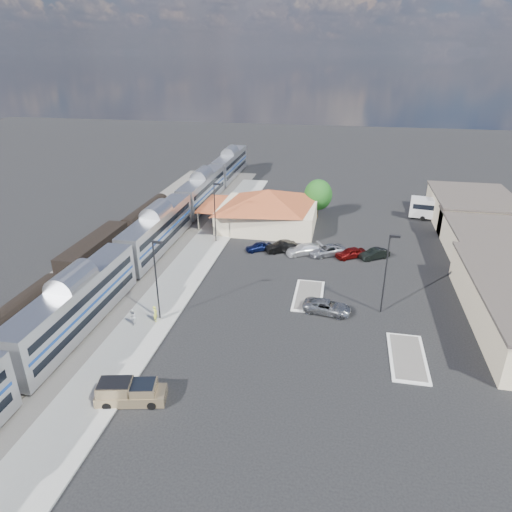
% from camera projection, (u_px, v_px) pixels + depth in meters
% --- Properties ---
extents(ground, '(280.00, 280.00, 0.00)m').
position_uv_depth(ground, '(272.00, 301.00, 51.72)').
color(ground, black).
rests_on(ground, ground).
extents(railbed, '(16.00, 100.00, 0.12)m').
position_uv_depth(railbed, '(130.00, 258.00, 62.52)').
color(railbed, '#4C4944').
rests_on(railbed, ground).
extents(platform, '(5.50, 92.00, 0.18)m').
position_uv_depth(platform, '(188.00, 269.00, 59.15)').
color(platform, gray).
rests_on(platform, ground).
extents(passenger_train, '(3.00, 104.00, 5.55)m').
position_uv_depth(passenger_train, '(158.00, 232.00, 63.83)').
color(passenger_train, silver).
rests_on(passenger_train, ground).
extents(freight_cars, '(2.80, 46.00, 4.00)m').
position_uv_depth(freight_cars, '(95.00, 254.00, 59.19)').
color(freight_cars, black).
rests_on(freight_cars, ground).
extents(station_depot, '(18.35, 12.24, 6.20)m').
position_uv_depth(station_depot, '(268.00, 208.00, 72.75)').
color(station_depot, '#C1B58D').
rests_on(station_depot, ground).
extents(buildings_east, '(14.40, 51.40, 4.80)m').
position_uv_depth(buildings_east, '(504.00, 252.00, 58.73)').
color(buildings_east, '#C6B28C').
rests_on(buildings_east, ground).
extents(traffic_island_south, '(3.30, 7.50, 0.21)m').
position_uv_depth(traffic_island_south, '(309.00, 295.00, 52.78)').
color(traffic_island_south, silver).
rests_on(traffic_island_south, ground).
extents(traffic_island_north, '(3.30, 7.50, 0.21)m').
position_uv_depth(traffic_island_north, '(408.00, 357.00, 42.07)').
color(traffic_island_north, silver).
rests_on(traffic_island_north, ground).
extents(lamp_plat_s, '(1.08, 0.25, 9.00)m').
position_uv_depth(lamp_plat_s, '(157.00, 274.00, 46.06)').
color(lamp_plat_s, black).
rests_on(lamp_plat_s, ground).
extents(lamp_plat_n, '(1.08, 0.25, 9.00)m').
position_uv_depth(lamp_plat_n, '(215.00, 208.00, 65.78)').
color(lamp_plat_n, black).
rests_on(lamp_plat_n, ground).
extents(lamp_lot, '(1.08, 0.25, 9.00)m').
position_uv_depth(lamp_lot, '(387.00, 268.00, 47.44)').
color(lamp_lot, black).
rests_on(lamp_lot, ground).
extents(tree_depot, '(4.71, 4.71, 6.63)m').
position_uv_depth(tree_depot, '(318.00, 195.00, 76.45)').
color(tree_depot, '#382314').
rests_on(tree_depot, ground).
extents(pickup_truck, '(5.80, 3.13, 1.90)m').
position_uv_depth(pickup_truck, '(131.00, 392.00, 36.52)').
color(pickup_truck, tan).
rests_on(pickup_truck, ground).
extents(suv, '(5.48, 3.14, 1.44)m').
position_uv_depth(suv, '(327.00, 307.00, 49.20)').
color(suv, gray).
rests_on(suv, ground).
extents(coach_bus, '(11.46, 4.04, 3.60)m').
position_uv_depth(coach_bus, '(445.00, 209.00, 75.66)').
color(coach_bus, white).
rests_on(coach_bus, ground).
extents(person_a, '(0.50, 0.69, 1.76)m').
position_uv_depth(person_a, '(155.00, 314.00, 47.28)').
color(person_a, '#D6DD45').
rests_on(person_a, platform).
extents(person_b, '(0.87, 1.00, 1.75)m').
position_uv_depth(person_b, '(132.00, 317.00, 46.62)').
color(person_b, white).
rests_on(person_b, platform).
extents(parked_car_a, '(4.04, 3.23, 1.29)m').
position_uv_depth(parked_car_a, '(259.00, 247.00, 64.71)').
color(parked_car_a, '#0C143E').
rests_on(parked_car_a, ground).
extents(parked_car_b, '(4.77, 3.66, 1.51)m').
position_uv_depth(parked_car_b, '(281.00, 247.00, 64.38)').
color(parked_car_b, black).
rests_on(parked_car_b, ground).
extents(parked_car_c, '(5.47, 4.21, 1.48)m').
position_uv_depth(parked_car_c, '(304.00, 249.00, 63.56)').
color(parked_car_c, white).
rests_on(parked_car_c, ground).
extents(parked_car_d, '(5.81, 4.70, 1.47)m').
position_uv_depth(parked_car_d, '(327.00, 250.00, 63.28)').
color(parked_car_d, gray).
rests_on(parked_car_d, ground).
extents(parked_car_e, '(4.51, 3.68, 1.45)m').
position_uv_depth(parked_car_e, '(350.00, 253.00, 62.46)').
color(parked_car_e, maroon).
rests_on(parked_car_e, ground).
extents(parked_car_f, '(4.36, 3.53, 1.40)m').
position_uv_depth(parked_car_f, '(374.00, 254.00, 62.18)').
color(parked_car_f, black).
rests_on(parked_car_f, ground).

